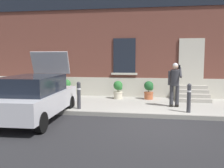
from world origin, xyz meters
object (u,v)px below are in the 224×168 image
planter_terracotta (149,90)px  bollard_far_left (79,94)px  planter_cream (118,89)px  hatchback_car_silver (35,96)px  bollard_near_person (189,97)px  person_on_phone (175,82)px  planter_olive (67,87)px

planter_terracotta → bollard_far_left: bearing=-135.2°
planter_cream → planter_terracotta: same height
hatchback_car_silver → bollard_near_person: hatchback_car_silver is taller
bollard_far_left → planter_terracotta: 3.69m
bollard_near_person → planter_cream: size_ratio=1.22×
person_on_phone → planter_cream: person_on_phone is taller
person_on_phone → hatchback_car_silver: bearing=-139.0°
bollard_near_person → planter_olive: size_ratio=1.22×
bollard_far_left → planter_olive: bollard_far_left is taller
bollard_near_person → planter_olive: 6.25m
hatchback_car_silver → planter_terracotta: bearing=45.8°
planter_olive → planter_cream: (2.69, -0.34, 0.00)m
planter_cream → planter_olive: bearing=172.7°
bollard_far_left → planter_olive: (-1.51, 2.86, -0.11)m
person_on_phone → planter_terracotta: (-1.02, 1.66, -0.55)m
hatchback_car_silver → planter_cream: (2.33, 3.79, -0.19)m
bollard_far_left → planter_cream: 2.78m
planter_olive → planter_terracotta: size_ratio=1.00×
planter_cream → planter_terracotta: 1.45m
hatchback_car_silver → planter_cream: bearing=58.4°
hatchback_car_silver → person_on_phone: hatchback_car_silver is taller
hatchback_car_silver → bollard_near_person: bearing=13.8°
hatchback_car_silver → bollard_near_person: (5.20, 1.27, -0.09)m
bollard_near_person → planter_cream: bollard_near_person is taller
bollard_near_person → planter_olive: bearing=152.8°
bollard_far_left → planter_terracotta: bollard_far_left is taller
bollard_near_person → planter_cream: 3.82m
person_on_phone → planter_terracotta: 2.02m
bollard_near_person → hatchback_car_silver: bearing=-166.2°
planter_olive → planter_terracotta: bearing=-3.6°
planter_cream → hatchback_car_silver: bearing=-121.6°
hatchback_car_silver → planter_cream: hatchback_car_silver is taller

